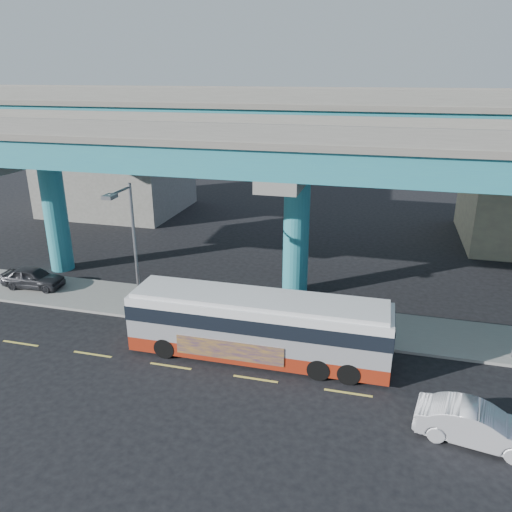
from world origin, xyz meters
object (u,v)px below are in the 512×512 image
(transit_bus, at_px, (258,324))
(parked_car, at_px, (33,277))
(street_lamp, at_px, (128,234))
(sedan, at_px, (477,425))

(transit_bus, height_order, parked_car, transit_bus)
(transit_bus, relative_size, street_lamp, 1.68)
(transit_bus, xyz_separation_m, parked_car, (-15.24, 3.98, -0.90))
(parked_car, bearing_deg, sedan, -110.24)
(transit_bus, bearing_deg, parked_car, 165.08)
(sedan, bearing_deg, parked_car, 82.80)
(transit_bus, height_order, sedan, transit_bus)
(sedan, height_order, parked_car, parked_car)
(parked_car, distance_m, street_lamp, 9.15)
(sedan, bearing_deg, transit_bus, 78.47)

